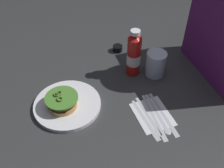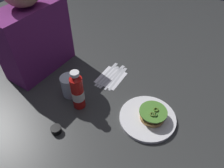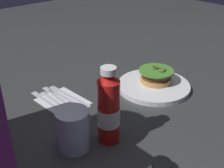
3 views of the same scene
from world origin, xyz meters
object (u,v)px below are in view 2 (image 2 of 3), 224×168
spoon_utensil (111,73)px  napkin (111,77)px  dinner_plate (147,119)px  ketchup_bottle (78,92)px  steak_knife (119,77)px  fork_utensil (116,76)px  water_glass (70,86)px  table_knife (108,72)px  butter_knife (114,74)px  condiment_cup (56,130)px  diner_person (32,30)px  burger_sandwich (153,114)px

spoon_utensil → napkin: bearing=-147.7°
dinner_plate → ketchup_bottle: (-0.10, 0.31, 0.09)m
ketchup_bottle → steak_knife: bearing=-10.8°
ketchup_bottle → fork_utensil: 0.28m
fork_utensil → spoon_utensil: (0.01, 0.04, 0.00)m
steak_knife → water_glass: bearing=149.6°
steak_knife → table_knife: same height
water_glass → fork_utensil: (0.23, -0.12, -0.05)m
steak_knife → fork_utensil: size_ratio=1.02×
steak_knife → butter_knife: bearing=89.7°
dinner_plate → napkin: size_ratio=1.65×
dinner_plate → water_glass: (-0.06, 0.39, 0.05)m
condiment_cup → water_glass: bearing=25.4°
dinner_plate → fork_utensil: (0.16, 0.27, -0.00)m
water_glass → diner_person: diner_person is taller
dinner_plate → table_knife: dinner_plate is taller
dinner_plate → ketchup_bottle: 0.33m
dinner_plate → burger_sandwich: burger_sandwich is taller
table_knife → ketchup_bottle: bearing=-175.5°
condiment_cup → butter_knife: condiment_cup is taller
condiment_cup → spoon_utensil: size_ratio=0.23×
burger_sandwich → water_glass: bearing=100.6°
napkin → condiment_cup: bearing=179.2°
ketchup_bottle → water_glass: ketchup_bottle is taller
condiment_cup → fork_utensil: 0.43m
butter_knife → spoon_utensil: same height
water_glass → condiment_cup: water_glass is taller
burger_sandwich → spoon_utensil: 0.37m
ketchup_bottle → condiment_cup: 0.19m
butter_knife → table_knife: same height
butter_knife → table_knife: size_ratio=1.02×
spoon_utensil → diner_person: size_ratio=0.37×
table_knife → water_glass: bearing=164.3°
fork_utensil → table_knife: same height
dinner_plate → water_glass: size_ratio=2.35×
condiment_cup → diner_person: bearing=53.8°
dinner_plate → napkin: bearing=63.9°
napkin → dinner_plate: bearing=-116.1°
burger_sandwich → diner_person: bearing=90.7°
butter_knife → dinner_plate: bearing=-120.5°
water_glass → dinner_plate: bearing=-80.6°
napkin → burger_sandwich: bearing=-113.0°
butter_knife → diner_person: diner_person is taller
fork_utensil → ketchup_bottle: bearing=172.7°
dinner_plate → burger_sandwich: 0.04m
dinner_plate → spoon_utensil: size_ratio=1.26×
table_knife → butter_knife: bearing=-87.0°
butter_knife → steak_knife: bearing=-90.3°
condiment_cup → ketchup_bottle: bearing=3.8°
butter_knife → diner_person: 0.48m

